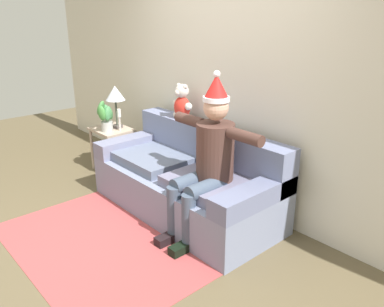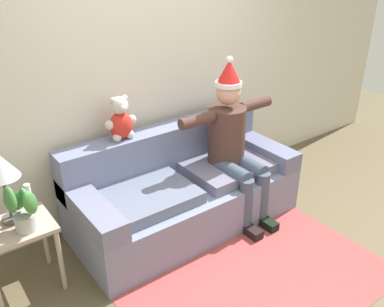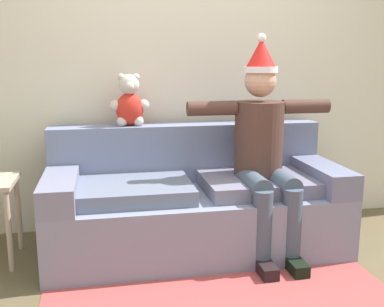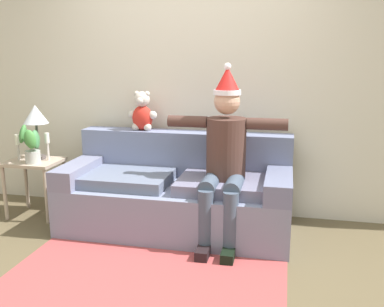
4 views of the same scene
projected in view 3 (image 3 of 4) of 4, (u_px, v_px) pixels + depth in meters
name	position (u px, v px, depth m)	size (l,w,h in m)	color
back_wall	(181.00, 57.00, 3.59)	(7.00, 0.10, 2.70)	beige
couch	(194.00, 201.00, 3.28)	(2.04, 0.91, 0.85)	gray
person_seated	(263.00, 145.00, 3.12)	(1.02, 0.77, 1.50)	#492F28
teddy_bear	(129.00, 102.00, 3.33)	(0.29, 0.17, 0.38)	red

